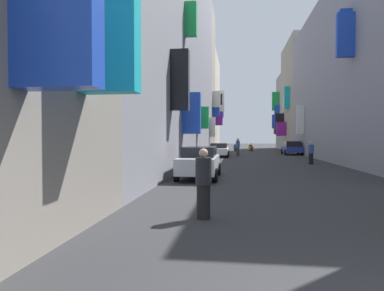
{
  "coord_description": "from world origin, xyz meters",
  "views": [
    {
      "loc": [
        -1.92,
        -2.07,
        1.91
      ],
      "look_at": [
        -6.71,
        34.56,
        1.0
      ],
      "focal_mm": 31.94,
      "sensor_mm": 36.0,
      "label": 1
    }
  ],
  "objects_px": {
    "parked_car_white": "(219,149)",
    "scooter_orange": "(251,148)",
    "pedestrian_near_left": "(203,184)",
    "pedestrian_near_right": "(238,147)",
    "pedestrian_crossing": "(311,153)",
    "parked_car_silver": "(199,161)",
    "scooter_blue": "(235,148)",
    "parked_car_blue": "(292,148)",
    "scooter_silver": "(226,146)"
  },
  "relations": [
    {
      "from": "parked_car_white",
      "to": "pedestrian_near_left",
      "type": "distance_m",
      "value": 25.27
    },
    {
      "from": "parked_car_silver",
      "to": "pedestrian_crossing",
      "type": "height_order",
      "value": "pedestrian_crossing"
    },
    {
      "from": "scooter_orange",
      "to": "pedestrian_near_left",
      "type": "relative_size",
      "value": 1.21
    },
    {
      "from": "scooter_orange",
      "to": "pedestrian_near_right",
      "type": "bearing_deg",
      "value": -98.18
    },
    {
      "from": "parked_car_silver",
      "to": "pedestrian_near_left",
      "type": "distance_m",
      "value": 8.0
    },
    {
      "from": "scooter_orange",
      "to": "parked_car_blue",
      "type": "bearing_deg",
      "value": -65.78
    },
    {
      "from": "pedestrian_near_left",
      "to": "pedestrian_crossing",
      "type": "bearing_deg",
      "value": 70.63
    },
    {
      "from": "scooter_orange",
      "to": "pedestrian_near_left",
      "type": "bearing_deg",
      "value": -93.94
    },
    {
      "from": "scooter_silver",
      "to": "pedestrian_crossing",
      "type": "height_order",
      "value": "pedestrian_crossing"
    },
    {
      "from": "parked_car_silver",
      "to": "scooter_blue",
      "type": "bearing_deg",
      "value": 87.19
    },
    {
      "from": "pedestrian_near_right",
      "to": "parked_car_blue",
      "type": "bearing_deg",
      "value": 31.88
    },
    {
      "from": "parked_car_white",
      "to": "scooter_orange",
      "type": "xyz_separation_m",
      "value": [
        3.64,
        14.02,
        -0.25
      ]
    },
    {
      "from": "parked_car_white",
      "to": "pedestrian_near_right",
      "type": "height_order",
      "value": "pedestrian_near_right"
    },
    {
      "from": "parked_car_blue",
      "to": "pedestrian_near_right",
      "type": "xyz_separation_m",
      "value": [
        -5.85,
        -3.64,
        0.13
      ]
    },
    {
      "from": "scooter_silver",
      "to": "parked_car_silver",
      "type": "bearing_deg",
      "value": -90.11
    },
    {
      "from": "scooter_blue",
      "to": "pedestrian_near_left",
      "type": "height_order",
      "value": "pedestrian_near_left"
    },
    {
      "from": "parked_car_blue",
      "to": "scooter_orange",
      "type": "relative_size",
      "value": 2.13
    },
    {
      "from": "scooter_orange",
      "to": "pedestrian_near_right",
      "type": "relative_size",
      "value": 1.11
    },
    {
      "from": "scooter_blue",
      "to": "pedestrian_near_right",
      "type": "height_order",
      "value": "pedestrian_near_right"
    },
    {
      "from": "scooter_orange",
      "to": "pedestrian_crossing",
      "type": "height_order",
      "value": "pedestrian_crossing"
    },
    {
      "from": "pedestrian_near_left",
      "to": "parked_car_blue",
      "type": "bearing_deg",
      "value": 77.46
    },
    {
      "from": "scooter_blue",
      "to": "pedestrian_crossing",
      "type": "relative_size",
      "value": 1.19
    },
    {
      "from": "scooter_silver",
      "to": "scooter_blue",
      "type": "bearing_deg",
      "value": -75.07
    },
    {
      "from": "parked_car_blue",
      "to": "scooter_silver",
      "type": "distance_m",
      "value": 16.76
    },
    {
      "from": "parked_car_blue",
      "to": "pedestrian_near_right",
      "type": "distance_m",
      "value": 6.89
    },
    {
      "from": "scooter_orange",
      "to": "scooter_blue",
      "type": "bearing_deg",
      "value": 169.66
    },
    {
      "from": "parked_car_blue",
      "to": "parked_car_white",
      "type": "relative_size",
      "value": 0.96
    },
    {
      "from": "parked_car_silver",
      "to": "pedestrian_near_right",
      "type": "relative_size",
      "value": 2.39
    },
    {
      "from": "parked_car_silver",
      "to": "pedestrian_near_left",
      "type": "bearing_deg",
      "value": -83.12
    },
    {
      "from": "scooter_silver",
      "to": "pedestrian_near_right",
      "type": "distance_m",
      "value": 18.65
    },
    {
      "from": "parked_car_silver",
      "to": "parked_car_white",
      "type": "bearing_deg",
      "value": 89.93
    },
    {
      "from": "pedestrian_crossing",
      "to": "pedestrian_near_left",
      "type": "distance_m",
      "value": 17.98
    },
    {
      "from": "parked_car_white",
      "to": "pedestrian_near_left",
      "type": "bearing_deg",
      "value": -87.88
    },
    {
      "from": "parked_car_blue",
      "to": "parked_car_silver",
      "type": "distance_m",
      "value": 23.64
    },
    {
      "from": "scooter_blue",
      "to": "scooter_silver",
      "type": "relative_size",
      "value": 1.11
    },
    {
      "from": "pedestrian_near_left",
      "to": "scooter_blue",
      "type": "bearing_deg",
      "value": 89.13
    },
    {
      "from": "scooter_blue",
      "to": "pedestrian_near_right",
      "type": "bearing_deg",
      "value": -88.73
    },
    {
      "from": "parked_car_white",
      "to": "pedestrian_crossing",
      "type": "relative_size",
      "value": 2.79
    },
    {
      "from": "parked_car_silver",
      "to": "pedestrian_near_right",
      "type": "distance_m",
      "value": 18.81
    },
    {
      "from": "parked_car_white",
      "to": "pedestrian_crossing",
      "type": "height_order",
      "value": "pedestrian_crossing"
    },
    {
      "from": "parked_car_silver",
      "to": "pedestrian_near_left",
      "type": "height_order",
      "value": "pedestrian_near_left"
    },
    {
      "from": "parked_car_silver",
      "to": "scooter_blue",
      "type": "distance_m",
      "value": 31.75
    },
    {
      "from": "parked_car_blue",
      "to": "pedestrian_near_left",
      "type": "distance_m",
      "value": 31.04
    },
    {
      "from": "pedestrian_crossing",
      "to": "pedestrian_near_left",
      "type": "relative_size",
      "value": 0.96
    },
    {
      "from": "pedestrian_crossing",
      "to": "pedestrian_near_left",
      "type": "height_order",
      "value": "pedestrian_near_left"
    },
    {
      "from": "pedestrian_near_left",
      "to": "pedestrian_near_right",
      "type": "height_order",
      "value": "pedestrian_near_right"
    },
    {
      "from": "parked_car_silver",
      "to": "scooter_blue",
      "type": "height_order",
      "value": "parked_car_silver"
    },
    {
      "from": "scooter_orange",
      "to": "scooter_silver",
      "type": "xyz_separation_m",
      "value": [
        -3.59,
        5.95,
        -0.0
      ]
    },
    {
      "from": "parked_car_silver",
      "to": "pedestrian_near_right",
      "type": "bearing_deg",
      "value": 84.37
    },
    {
      "from": "pedestrian_near_left",
      "to": "parked_car_silver",
      "type": "bearing_deg",
      "value": 96.88
    }
  ]
}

